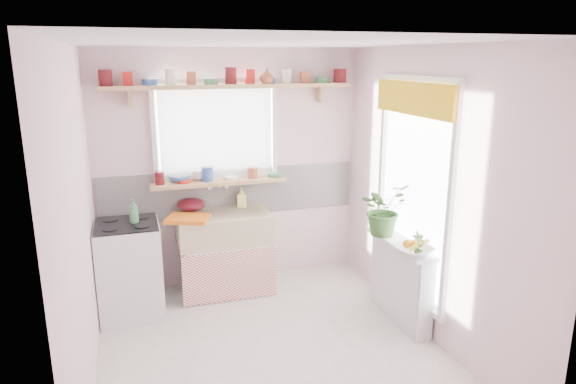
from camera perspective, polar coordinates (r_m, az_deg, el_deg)
name	(u,v)px	position (r m, az deg, el deg)	size (l,w,h in m)	color
room	(313,167)	(4.96, 2.79, 2.76)	(3.20, 3.20, 3.20)	silver
sink_unit	(225,252)	(5.43, -7.06, -6.63)	(0.95, 0.65, 1.11)	white
cooker	(130,269)	(5.12, -17.16, -8.20)	(0.58, 0.58, 0.93)	white
radiator_ledge	(400,279)	(4.95, 12.39, -9.45)	(0.22, 0.95, 0.78)	white
windowsill	(219,182)	(5.39, -7.66, 1.10)	(1.40, 0.22, 0.04)	tan
pine_shelf	(231,86)	(5.27, -6.37, 11.61)	(2.52, 0.24, 0.04)	tan
shelf_crockery	(229,79)	(5.26, -6.59, 12.41)	(2.47, 0.11, 0.12)	#590F14
sill_crockery	(214,175)	(5.37, -8.21, 1.83)	(1.35, 0.11, 0.12)	#590F14
dish_tray	(188,219)	(5.12, -11.08, -2.92)	(0.40, 0.30, 0.04)	orange
colander	(191,205)	(5.43, -10.72, -1.39)	(0.29, 0.29, 0.13)	#560E18
jade_plant	(384,209)	(4.88, 10.58, -1.85)	(0.45, 0.39, 0.50)	#305A24
fruit_bowl	(413,251)	(4.49, 13.77, -6.35)	(0.31, 0.31, 0.08)	silver
herb_pot	(419,245)	(4.41, 14.30, -5.73)	(0.12, 0.08, 0.23)	#325A24
soap_bottle_sink	(242,197)	(5.49, -5.17, -0.53)	(0.10, 0.10, 0.22)	#EFF46C
sill_cup	(198,175)	(5.40, -9.93, 1.84)	(0.13, 0.13, 0.11)	silver
sill_bowl	(179,179)	(5.39, -12.02, 1.48)	(0.21, 0.21, 0.07)	#3773B5
shelf_vase	(267,76)	(5.29, -2.37, 12.75)	(0.15, 0.15, 0.15)	#9E5130
cooker_bottle	(134,211)	(4.93, -16.78, -2.04)	(0.09, 0.09, 0.23)	#428554
fruit	(414,244)	(4.48, 13.84, -5.58)	(0.20, 0.14, 0.10)	orange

